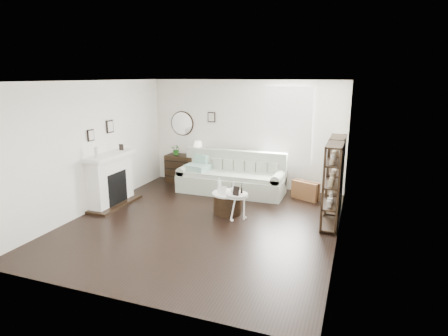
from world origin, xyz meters
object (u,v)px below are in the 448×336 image
at_px(dresser, 187,169).
at_px(drum_table, 228,203).
at_px(pedestal_table, 237,196).
at_px(sofa, 232,179).

bearing_deg(dresser, drum_table, -45.35).
relative_size(dresser, pedestal_table, 2.09).
relative_size(dresser, drum_table, 1.74).
height_order(dresser, pedestal_table, dresser).
xyz_separation_m(sofa, pedestal_table, (0.68, -1.67, 0.16)).
bearing_deg(dresser, sofa, -15.69).
distance_m(sofa, pedestal_table, 1.81).
distance_m(sofa, drum_table, 1.47).
xyz_separation_m(sofa, drum_table, (0.39, -1.42, -0.10)).
xyz_separation_m(sofa, dresser, (-1.39, 0.39, 0.04)).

